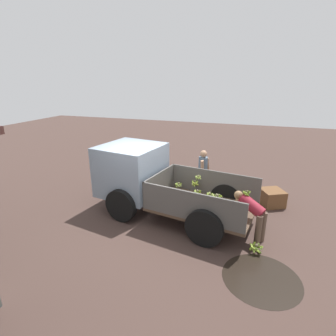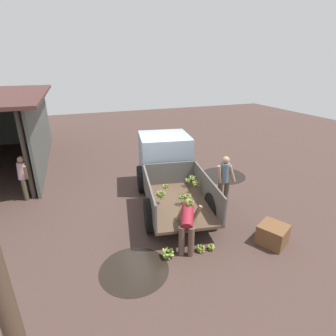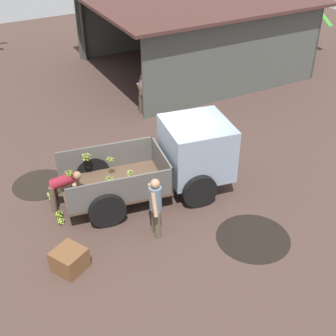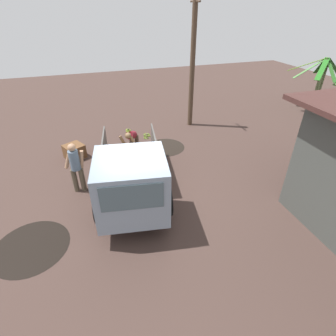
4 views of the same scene
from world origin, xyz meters
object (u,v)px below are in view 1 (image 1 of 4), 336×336
object	(u,v)px
banana_bunch_on_ground_1	(261,226)
person_foreground_visitor	(203,172)
banana_bunch_on_ground_0	(260,231)
wooden_crate_0	(272,198)
cargo_truck	(144,177)
person_worker_loading	(252,212)
banana_bunch_on_ground_2	(256,248)

from	to	relation	value
banana_bunch_on_ground_1	person_foreground_visitor	bearing A→B (deg)	-37.96
banana_bunch_on_ground_0	wooden_crate_0	bearing A→B (deg)	-100.16
cargo_truck	banana_bunch_on_ground_0	xyz separation A→B (m)	(-3.40, 0.37, -0.96)
person_worker_loading	wooden_crate_0	size ratio (longest dim) A/B	1.79
person_worker_loading	banana_bunch_on_ground_0	bearing A→B (deg)	-107.91
person_foreground_visitor	person_worker_loading	xyz separation A→B (m)	(-1.63, 2.04, -0.18)
person_foreground_visitor	person_worker_loading	world-z (taller)	person_foreground_visitor
cargo_truck	person_foreground_visitor	size ratio (longest dim) A/B	2.89
person_worker_loading	banana_bunch_on_ground_1	distance (m)	0.88
person_foreground_visitor	banana_bunch_on_ground_2	world-z (taller)	person_foreground_visitor
person_worker_loading	banana_bunch_on_ground_1	xyz separation A→B (m)	(-0.29, -0.54, -0.64)
banana_bunch_on_ground_2	cargo_truck	bearing A→B (deg)	-19.79
banana_bunch_on_ground_0	banana_bunch_on_ground_2	size ratio (longest dim) A/B	0.77
banana_bunch_on_ground_0	banana_bunch_on_ground_2	bearing A→B (deg)	83.94
person_foreground_visitor	banana_bunch_on_ground_1	xyz separation A→B (m)	(-1.92, 1.50, -0.82)
wooden_crate_0	banana_bunch_on_ground_1	bearing A→B (deg)	78.99
banana_bunch_on_ground_1	person_worker_loading	bearing A→B (deg)	62.11
banana_bunch_on_ground_0	banana_bunch_on_ground_1	world-z (taller)	banana_bunch_on_ground_0
banana_bunch_on_ground_2	person_foreground_visitor	bearing A→B (deg)	-55.22
banana_bunch_on_ground_1	wooden_crate_0	bearing A→B (deg)	-101.01
banana_bunch_on_ground_0	cargo_truck	bearing A→B (deg)	-6.17
wooden_crate_0	banana_bunch_on_ground_0	bearing A→B (deg)	79.84
person_foreground_visitor	wooden_crate_0	distance (m)	2.33
cargo_truck	person_worker_loading	bearing A→B (deg)	178.34
person_worker_loading	person_foreground_visitor	bearing A→B (deg)	-24.21
person_worker_loading	banana_bunch_on_ground_0	distance (m)	0.72
cargo_truck	person_worker_loading	size ratio (longest dim) A/B	4.06
cargo_truck	wooden_crate_0	bearing A→B (deg)	-148.41
banana_bunch_on_ground_0	wooden_crate_0	distance (m)	1.91
cargo_truck	banana_bunch_on_ground_2	world-z (taller)	cargo_truck
person_foreground_visitor	wooden_crate_0	xyz separation A→B (m)	(-2.23, -0.10, -0.65)
person_foreground_visitor	banana_bunch_on_ground_0	world-z (taller)	person_foreground_visitor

